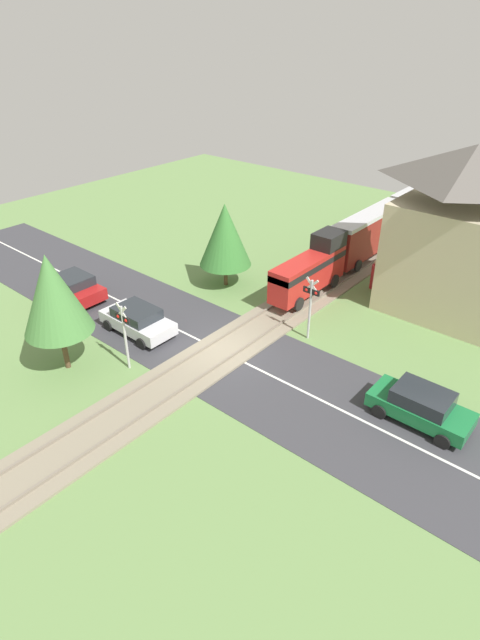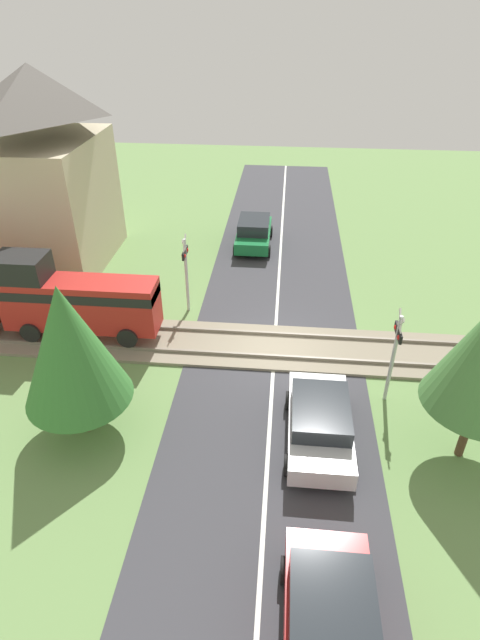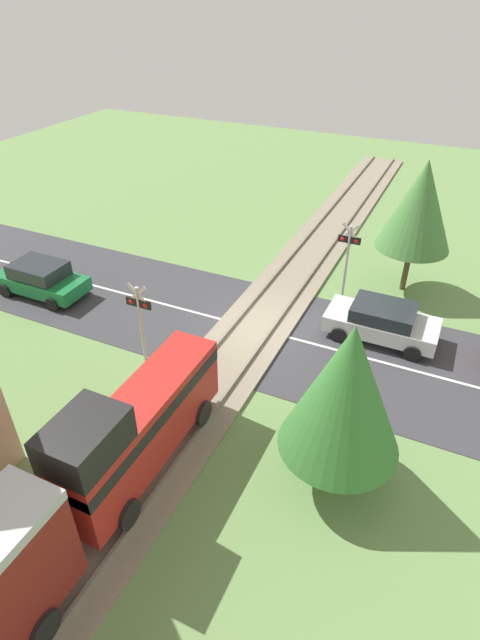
% 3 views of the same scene
% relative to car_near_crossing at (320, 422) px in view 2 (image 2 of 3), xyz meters
% --- Properties ---
extents(ground_plane, '(60.00, 60.00, 0.00)m').
position_rel_car_near_crossing_xyz_m(ground_plane, '(4.46, 1.44, -0.75)').
color(ground_plane, '#66894C').
extents(road_surface, '(48.00, 6.40, 0.02)m').
position_rel_car_near_crossing_xyz_m(road_surface, '(4.46, 1.44, -0.73)').
color(road_surface, '#38383D').
rests_on(road_surface, ground_plane).
extents(track_bed, '(2.80, 48.00, 0.24)m').
position_rel_car_near_crossing_xyz_m(track_bed, '(4.46, 1.44, -0.68)').
color(track_bed, gray).
rests_on(track_bed, ground_plane).
extents(car_near_crossing, '(4.03, 1.96, 1.40)m').
position_rel_car_near_crossing_xyz_m(car_near_crossing, '(0.00, 0.00, 0.00)').
color(car_near_crossing, silver).
rests_on(car_near_crossing, ground_plane).
extents(car_far_side, '(3.91, 1.88, 1.46)m').
position_rel_car_near_crossing_xyz_m(car_far_side, '(13.59, 2.88, 0.02)').
color(car_far_side, '#197038').
rests_on(car_far_side, ground_plane).
extents(car_behind_queue, '(3.68, 1.99, 1.48)m').
position_rel_car_near_crossing_xyz_m(car_behind_queue, '(-5.50, 0.00, 0.03)').
color(car_behind_queue, '#A81919').
rests_on(car_behind_queue, ground_plane).
extents(crossing_signal_west_approach, '(0.90, 0.18, 3.32)m').
position_rel_car_near_crossing_xyz_m(crossing_signal_west_approach, '(2.04, -2.26, 1.37)').
color(crossing_signal_west_approach, '#B7B7B7').
rests_on(crossing_signal_west_approach, ground_plane).
extents(crossing_signal_east_approach, '(0.90, 0.18, 3.32)m').
position_rel_car_near_crossing_xyz_m(crossing_signal_east_approach, '(6.88, 5.14, 1.37)').
color(crossing_signal_east_approach, '#B7B7B7').
rests_on(crossing_signal_east_approach, ground_plane).
extents(station_building, '(6.77, 4.69, 8.84)m').
position_rel_car_near_crossing_xyz_m(station_building, '(10.92, 12.04, 3.57)').
color(station_building, '#C6B793').
rests_on(station_building, ground_plane).
extents(pedestrian_by_station, '(0.44, 0.44, 1.79)m').
position_rel_car_near_crossing_xyz_m(pedestrian_by_station, '(6.79, 12.26, 0.07)').
color(pedestrian_by_station, '#B2282D').
rests_on(pedestrian_by_station, ground_plane).
extents(tree_by_station, '(1.88, 1.88, 4.13)m').
position_rel_car_near_crossing_xyz_m(tree_by_station, '(16.56, 13.35, 2.23)').
color(tree_by_station, brown).
rests_on(tree_by_station, ground_plane).
extents(tree_roadside_hedge, '(3.05, 3.05, 5.00)m').
position_rel_car_near_crossing_xyz_m(tree_roadside_hedge, '(-0.22, 6.94, 2.42)').
color(tree_roadside_hedge, brown).
rests_on(tree_roadside_hedge, ground_plane).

